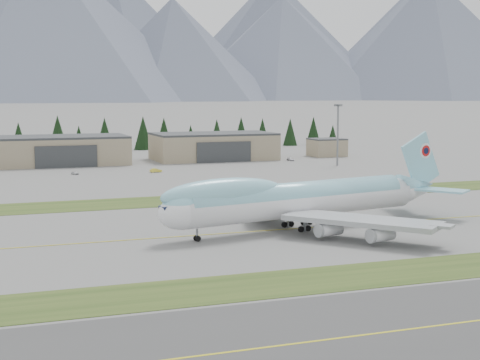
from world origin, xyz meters
name	(u,v)px	position (x,y,z in m)	size (l,w,h in m)	color
ground	(229,233)	(0.00, 0.00, 0.00)	(7000.00, 7000.00, 0.00)	slate
grass_strip_near	(314,280)	(0.00, -38.00, 0.00)	(400.00, 14.00, 0.08)	#2D4518
grass_strip_far	(171,201)	(0.00, 45.00, 0.00)	(400.00, 18.00, 0.08)	#2D4518
asphalt_taxiway	(405,330)	(0.00, -62.00, 0.00)	(400.00, 32.00, 0.04)	#3A3A3A
taxiway_line_main	(229,233)	(0.00, 0.00, 0.00)	(400.00, 0.40, 0.02)	gold
taxiway_line_near	(405,330)	(0.00, -62.00, 0.00)	(400.00, 0.40, 0.02)	gold
boeing_747_freighter	(299,199)	(14.57, -0.51, 6.12)	(70.82, 59.65, 18.57)	white
hangar_center	(62,150)	(-15.00, 149.90, 5.39)	(48.00, 26.60, 10.80)	gray
hangar_right	(214,146)	(45.00, 149.90, 5.39)	(48.00, 26.60, 10.80)	gray
control_shed	(327,147)	(95.00, 148.00, 3.80)	(14.00, 12.00, 7.60)	gray
floodlight_masts	(32,129)	(-28.52, 109.13, 15.66)	(174.53, 6.42, 23.59)	slate
service_vehicle_a	(75,175)	(-15.03, 113.35, 0.00)	(1.32, 3.27, 1.11)	silver
service_vehicle_b	(156,172)	(11.79, 110.90, 0.00)	(1.46, 4.14, 1.37)	gold
service_vehicle_c	(290,161)	(72.01, 134.07, 0.00)	(1.67, 4.12, 1.19)	silver
conifer_belt	(80,135)	(-0.15, 211.93, 7.29)	(267.74, 15.88, 16.80)	black
mountain_ridge_rear	(57,32)	(277.32, 2900.00, 260.95)	(4470.97, 1065.13, 532.56)	#495062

